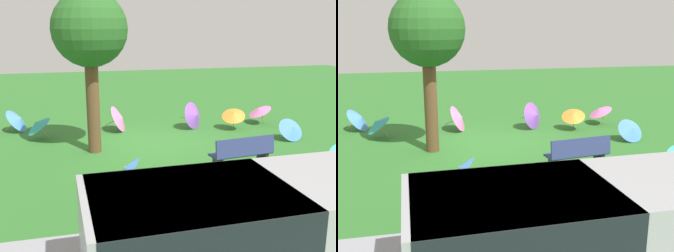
{
  "view_description": "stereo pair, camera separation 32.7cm",
  "coord_description": "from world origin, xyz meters",
  "views": [
    {
      "loc": [
        2.45,
        11.63,
        3.57
      ],
      "look_at": [
        -0.42,
        0.22,
        0.6
      ],
      "focal_mm": 43.6,
      "sensor_mm": 36.0,
      "label": 1
    },
    {
      "loc": [
        2.13,
        11.7,
        3.57
      ],
      "look_at": [
        -0.42,
        0.22,
        0.6
      ],
      "focal_mm": 43.6,
      "sensor_mm": 36.0,
      "label": 2
    }
  ],
  "objects": [
    {
      "name": "parasol_blue_2",
      "position": [
        1.21,
        2.88,
        0.33
      ],
      "size": [
        0.73,
        0.83,
        0.67
      ],
      "color": "tan",
      "rests_on": "ground"
    },
    {
      "name": "parasol_purple_0",
      "position": [
        -1.81,
        -1.49,
        0.48
      ],
      "size": [
        1.01,
        0.98,
        0.97
      ],
      "color": "tan",
      "rests_on": "ground"
    },
    {
      "name": "parasol_orange_0",
      "position": [
        -3.05,
        -1.03,
        0.55
      ],
      "size": [
        1.06,
        1.05,
        0.81
      ],
      "color": "tan",
      "rests_on": "ground"
    },
    {
      "name": "parasol_pink_1",
      "position": [
        -4.31,
        -1.6,
        0.51
      ],
      "size": [
        0.84,
        0.87,
        0.75
      ],
      "color": "tan",
      "rests_on": "ground"
    },
    {
      "name": "parasol_pink_2",
      "position": [
        0.74,
        -1.78,
        0.46
      ],
      "size": [
        0.95,
        1.07,
        0.92
      ],
      "color": "tan",
      "rests_on": "ground"
    },
    {
      "name": "shade_tree",
      "position": [
        1.75,
        0.3,
        3.34
      ],
      "size": [
        2.05,
        2.05,
        4.46
      ],
      "color": "brown",
      "rests_on": "ground"
    },
    {
      "name": "ground",
      "position": [
        0.0,
        0.0,
        0.0
      ],
      "size": [
        40.0,
        40.0,
        0.0
      ],
      "primitive_type": "plane",
      "color": "#2D6B28"
    },
    {
      "name": "parasol_blue_3",
      "position": [
        -4.31,
        0.64,
        0.38
      ],
      "size": [
        0.92,
        0.83,
        0.74
      ],
      "color": "tan",
      "rests_on": "ground"
    },
    {
      "name": "park_bench",
      "position": [
        -1.65,
        2.83,
        0.47
      ],
      "size": [
        1.65,
        0.68,
        0.9
      ],
      "color": "navy",
      "rests_on": "ground"
    },
    {
      "name": "van_dark",
      "position": [
        0.24,
        7.07,
        0.91
      ],
      "size": [
        4.64,
        2.21,
        1.53
      ],
      "color": "#99999E",
      "rests_on": "ground"
    },
    {
      "name": "parasol_blue_0",
      "position": [
        4.08,
        -2.59,
        0.42
      ],
      "size": [
        0.94,
        1.07,
        0.84
      ],
      "color": "tan",
      "rests_on": "ground"
    },
    {
      "name": "parasol_teal_1",
      "position": [
        3.4,
        -1.34,
        0.5
      ],
      "size": [
        0.93,
        0.97,
        0.82
      ],
      "color": "tan",
      "rests_on": "ground"
    }
  ]
}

